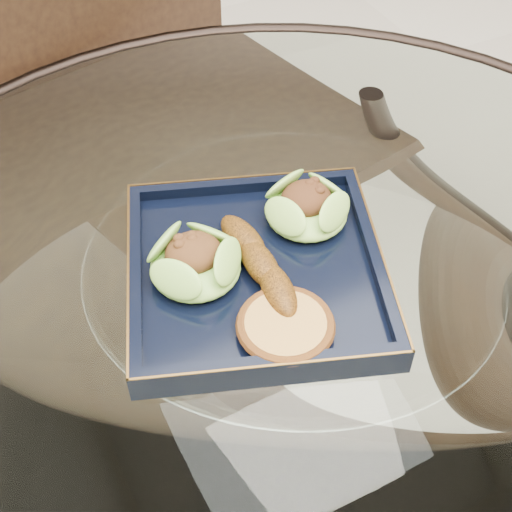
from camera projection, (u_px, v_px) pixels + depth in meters
name	position (u px, v px, depth m)	size (l,w,h in m)	color
dining_table	(286.00, 377.00, 0.88)	(1.13, 1.13, 0.77)	white
dining_chair	(165.00, 163.00, 1.21)	(0.53, 0.53, 1.01)	#311F10
navy_plate	(256.00, 275.00, 0.77)	(0.27, 0.27, 0.02)	black
lettuce_wrap_left	(195.00, 263.00, 0.74)	(0.10, 0.10, 0.03)	#5EA02E
lettuce_wrap_right	(307.00, 209.00, 0.80)	(0.09, 0.09, 0.03)	#5C8C28
roasted_plantain	(260.00, 263.00, 0.75)	(0.15, 0.03, 0.03)	#693A0B
crumb_patty	(285.00, 327.00, 0.70)	(0.09, 0.09, 0.02)	gold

